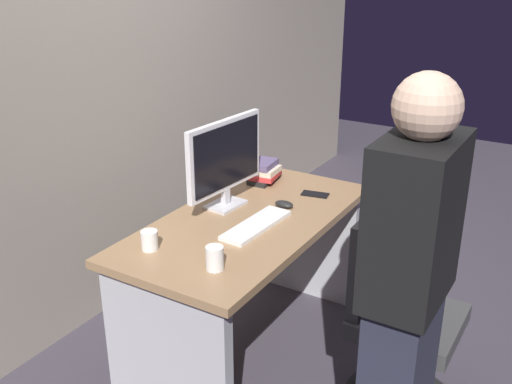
{
  "coord_description": "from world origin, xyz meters",
  "views": [
    {
      "loc": [
        -2.27,
        -1.42,
        1.98
      ],
      "look_at": [
        0.0,
        -0.05,
        0.9
      ],
      "focal_mm": 42.19,
      "sensor_mm": 36.0,
      "label": 1
    }
  ],
  "objects_px": {
    "office_chair": "(395,324)",
    "handbag": "(400,302)",
    "desk": "(248,260)",
    "book_stack": "(265,172)",
    "keyboard": "(256,225)",
    "cup_near_keyboard": "(215,258)",
    "person_at_desk": "(406,299)",
    "mouse": "(284,204)",
    "cell_phone": "(315,194)",
    "monitor": "(225,159)",
    "cup_by_monitor": "(150,240)"
  },
  "relations": [
    {
      "from": "cell_phone",
      "to": "handbag",
      "type": "bearing_deg",
      "value": -79.42
    },
    {
      "from": "desk",
      "to": "handbag",
      "type": "relative_size",
      "value": 3.81
    },
    {
      "from": "mouse",
      "to": "handbag",
      "type": "height_order",
      "value": "mouse"
    },
    {
      "from": "desk",
      "to": "cup_near_keyboard",
      "type": "height_order",
      "value": "cup_near_keyboard"
    },
    {
      "from": "person_at_desk",
      "to": "keyboard",
      "type": "height_order",
      "value": "person_at_desk"
    },
    {
      "from": "monitor",
      "to": "cup_by_monitor",
      "type": "bearing_deg",
      "value": 177.78
    },
    {
      "from": "cell_phone",
      "to": "handbag",
      "type": "height_order",
      "value": "cell_phone"
    },
    {
      "from": "keyboard",
      "to": "handbag",
      "type": "bearing_deg",
      "value": -34.83
    },
    {
      "from": "cup_near_keyboard",
      "to": "book_stack",
      "type": "bearing_deg",
      "value": 18.93
    },
    {
      "from": "person_at_desk",
      "to": "monitor",
      "type": "xyz_separation_m",
      "value": [
        0.52,
        1.11,
        0.17
      ]
    },
    {
      "from": "cup_near_keyboard",
      "to": "cell_phone",
      "type": "relative_size",
      "value": 0.71
    },
    {
      "from": "keyboard",
      "to": "cup_by_monitor",
      "type": "xyz_separation_m",
      "value": [
        -0.44,
        0.28,
        0.03
      ]
    },
    {
      "from": "keyboard",
      "to": "mouse",
      "type": "bearing_deg",
      "value": 2.59
    },
    {
      "from": "handbag",
      "to": "cup_by_monitor",
      "type": "bearing_deg",
      "value": 144.09
    },
    {
      "from": "cup_by_monitor",
      "to": "monitor",
      "type": "bearing_deg",
      "value": -2.22
    },
    {
      "from": "monitor",
      "to": "cup_near_keyboard",
      "type": "bearing_deg",
      "value": -150.24
    },
    {
      "from": "office_chair",
      "to": "cup_by_monitor",
      "type": "xyz_separation_m",
      "value": [
        -0.48,
        0.98,
        0.37
      ]
    },
    {
      "from": "person_at_desk",
      "to": "book_stack",
      "type": "height_order",
      "value": "person_at_desk"
    },
    {
      "from": "cup_near_keyboard",
      "to": "cell_phone",
      "type": "distance_m",
      "value": 0.94
    },
    {
      "from": "mouse",
      "to": "cell_phone",
      "type": "relative_size",
      "value": 0.69
    },
    {
      "from": "monitor",
      "to": "keyboard",
      "type": "distance_m",
      "value": 0.38
    },
    {
      "from": "person_at_desk",
      "to": "book_stack",
      "type": "xyz_separation_m",
      "value": [
        0.93,
        1.12,
        -0.03
      ]
    },
    {
      "from": "person_at_desk",
      "to": "cup_by_monitor",
      "type": "distance_m",
      "value": 1.13
    },
    {
      "from": "monitor",
      "to": "mouse",
      "type": "xyz_separation_m",
      "value": [
        0.14,
        -0.26,
        -0.24
      ]
    },
    {
      "from": "person_at_desk",
      "to": "cup_near_keyboard",
      "type": "distance_m",
      "value": 0.79
    },
    {
      "from": "mouse",
      "to": "cup_near_keyboard",
      "type": "xyz_separation_m",
      "value": [
        -0.71,
        -0.06,
        0.03
      ]
    },
    {
      "from": "office_chair",
      "to": "handbag",
      "type": "relative_size",
      "value": 2.49
    },
    {
      "from": "person_at_desk",
      "to": "cell_phone",
      "type": "xyz_separation_m",
      "value": [
        0.89,
        0.78,
        -0.08
      ]
    },
    {
      "from": "cup_near_keyboard",
      "to": "keyboard",
      "type": "bearing_deg",
      "value": 8.22
    },
    {
      "from": "desk",
      "to": "mouse",
      "type": "height_order",
      "value": "mouse"
    },
    {
      "from": "person_at_desk",
      "to": "cell_phone",
      "type": "distance_m",
      "value": 1.19
    },
    {
      "from": "mouse",
      "to": "book_stack",
      "type": "height_order",
      "value": "book_stack"
    },
    {
      "from": "office_chair",
      "to": "monitor",
      "type": "bearing_deg",
      "value": 84.8
    },
    {
      "from": "desk",
      "to": "book_stack",
      "type": "bearing_deg",
      "value": 20.89
    },
    {
      "from": "keyboard",
      "to": "mouse",
      "type": "xyz_separation_m",
      "value": [
        0.27,
        -0.0,
        0.01
      ]
    },
    {
      "from": "cup_near_keyboard",
      "to": "handbag",
      "type": "bearing_deg",
      "value": -22.59
    },
    {
      "from": "office_chair",
      "to": "handbag",
      "type": "bearing_deg",
      "value": 14.76
    },
    {
      "from": "office_chair",
      "to": "mouse",
      "type": "xyz_separation_m",
      "value": [
        0.23,
        0.7,
        0.34
      ]
    },
    {
      "from": "office_chair",
      "to": "cup_near_keyboard",
      "type": "distance_m",
      "value": 0.88
    },
    {
      "from": "cell_phone",
      "to": "monitor",
      "type": "bearing_deg",
      "value": 128.11
    },
    {
      "from": "office_chair",
      "to": "cup_near_keyboard",
      "type": "relative_size",
      "value": 9.14
    },
    {
      "from": "cup_by_monitor",
      "to": "cell_phone",
      "type": "bearing_deg",
      "value": -20.3
    },
    {
      "from": "monitor",
      "to": "mouse",
      "type": "bearing_deg",
      "value": -61.75
    },
    {
      "from": "monitor",
      "to": "cup_by_monitor",
      "type": "relative_size",
      "value": 6.18
    },
    {
      "from": "desk",
      "to": "monitor",
      "type": "relative_size",
      "value": 2.66
    },
    {
      "from": "cup_by_monitor",
      "to": "desk",
      "type": "bearing_deg",
      "value": -21.37
    },
    {
      "from": "cup_near_keyboard",
      "to": "book_stack",
      "type": "height_order",
      "value": "book_stack"
    },
    {
      "from": "desk",
      "to": "cell_phone",
      "type": "bearing_deg",
      "value": -19.07
    },
    {
      "from": "cup_near_keyboard",
      "to": "office_chair",
      "type": "bearing_deg",
      "value": -52.94
    },
    {
      "from": "cell_phone",
      "to": "book_stack",
      "type": "bearing_deg",
      "value": 73.08
    }
  ]
}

